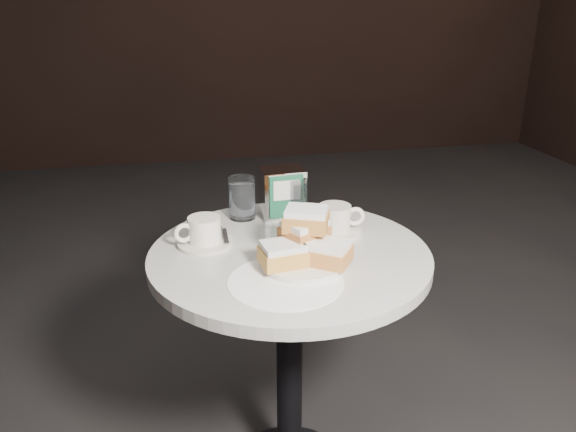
{
  "coord_description": "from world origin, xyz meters",
  "views": [
    {
      "loc": [
        -0.26,
        -1.24,
        1.34
      ],
      "look_at": [
        0.0,
        0.02,
        0.83
      ],
      "focal_mm": 35.0,
      "sensor_mm": 36.0,
      "label": 1
    }
  ],
  "objects_px": {
    "beignet_plate": "(305,246)",
    "water_glass_left": "(242,198)",
    "cafe_table": "(290,319)",
    "water_glass_right": "(294,198)",
    "napkin_dispenser": "(282,193)",
    "coffee_cup_right": "(335,221)",
    "coffee_cup_left": "(204,233)"
  },
  "relations": [
    {
      "from": "beignet_plate",
      "to": "water_glass_left",
      "type": "bearing_deg",
      "value": 107.89
    },
    {
      "from": "cafe_table",
      "to": "water_glass_right",
      "type": "xyz_separation_m",
      "value": [
        0.06,
        0.21,
        0.26
      ]
    },
    {
      "from": "napkin_dispenser",
      "to": "water_glass_right",
      "type": "bearing_deg",
      "value": -37.01
    },
    {
      "from": "napkin_dispenser",
      "to": "coffee_cup_right",
      "type": "bearing_deg",
      "value": -55.71
    },
    {
      "from": "coffee_cup_left",
      "to": "water_glass_right",
      "type": "distance_m",
      "value": 0.3
    },
    {
      "from": "coffee_cup_right",
      "to": "water_glass_right",
      "type": "distance_m",
      "value": 0.15
    },
    {
      "from": "beignet_plate",
      "to": "coffee_cup_left",
      "type": "xyz_separation_m",
      "value": [
        -0.22,
        0.16,
        -0.02
      ]
    },
    {
      "from": "coffee_cup_right",
      "to": "napkin_dispenser",
      "type": "height_order",
      "value": "napkin_dispenser"
    },
    {
      "from": "beignet_plate",
      "to": "coffee_cup_right",
      "type": "bearing_deg",
      "value": 54.16
    },
    {
      "from": "coffee_cup_right",
      "to": "water_glass_right",
      "type": "relative_size",
      "value": 1.34
    },
    {
      "from": "beignet_plate",
      "to": "coffee_cup_right",
      "type": "distance_m",
      "value": 0.21
    },
    {
      "from": "coffee_cup_left",
      "to": "water_glass_left",
      "type": "bearing_deg",
      "value": 40.32
    },
    {
      "from": "water_glass_left",
      "to": "coffee_cup_right",
      "type": "bearing_deg",
      "value": -34.21
    },
    {
      "from": "coffee_cup_left",
      "to": "water_glass_right",
      "type": "bearing_deg",
      "value": 13.3
    },
    {
      "from": "coffee_cup_right",
      "to": "napkin_dispenser",
      "type": "relative_size",
      "value": 1.16
    },
    {
      "from": "cafe_table",
      "to": "beignet_plate",
      "type": "bearing_deg",
      "value": -76.84
    },
    {
      "from": "coffee_cup_right",
      "to": "napkin_dispenser",
      "type": "distance_m",
      "value": 0.19
    },
    {
      "from": "cafe_table",
      "to": "water_glass_left",
      "type": "height_order",
      "value": "water_glass_left"
    },
    {
      "from": "cafe_table",
      "to": "water_glass_right",
      "type": "relative_size",
      "value": 6.11
    },
    {
      "from": "coffee_cup_right",
      "to": "water_glass_right",
      "type": "xyz_separation_m",
      "value": [
        -0.08,
        0.13,
        0.03
      ]
    },
    {
      "from": "beignet_plate",
      "to": "coffee_cup_left",
      "type": "relative_size",
      "value": 1.37
    },
    {
      "from": "water_glass_left",
      "to": "cafe_table",
      "type": "bearing_deg",
      "value": -70.58
    },
    {
      "from": "cafe_table",
      "to": "napkin_dispenser",
      "type": "relative_size",
      "value": 5.32
    },
    {
      "from": "coffee_cup_left",
      "to": "coffee_cup_right",
      "type": "bearing_deg",
      "value": -12.36
    },
    {
      "from": "beignet_plate",
      "to": "water_glass_right",
      "type": "xyz_separation_m",
      "value": [
        0.04,
        0.3,
        0.01
      ]
    },
    {
      "from": "cafe_table",
      "to": "coffee_cup_right",
      "type": "xyz_separation_m",
      "value": [
        0.14,
        0.09,
        0.23
      ]
    },
    {
      "from": "cafe_table",
      "to": "coffee_cup_right",
      "type": "bearing_deg",
      "value": 32.0
    },
    {
      "from": "water_glass_left",
      "to": "napkin_dispenser",
      "type": "distance_m",
      "value": 0.11
    },
    {
      "from": "coffee_cup_left",
      "to": "coffee_cup_right",
      "type": "xyz_separation_m",
      "value": [
        0.35,
        0.01,
        0.0
      ]
    },
    {
      "from": "coffee_cup_left",
      "to": "water_glass_left",
      "type": "relative_size",
      "value": 1.44
    },
    {
      "from": "coffee_cup_right",
      "to": "napkin_dispenser",
      "type": "xyz_separation_m",
      "value": [
        -0.12,
        0.15,
        0.04
      ]
    },
    {
      "from": "cafe_table",
      "to": "napkin_dispenser",
      "type": "xyz_separation_m",
      "value": [
        0.03,
        0.24,
        0.27
      ]
    }
  ]
}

